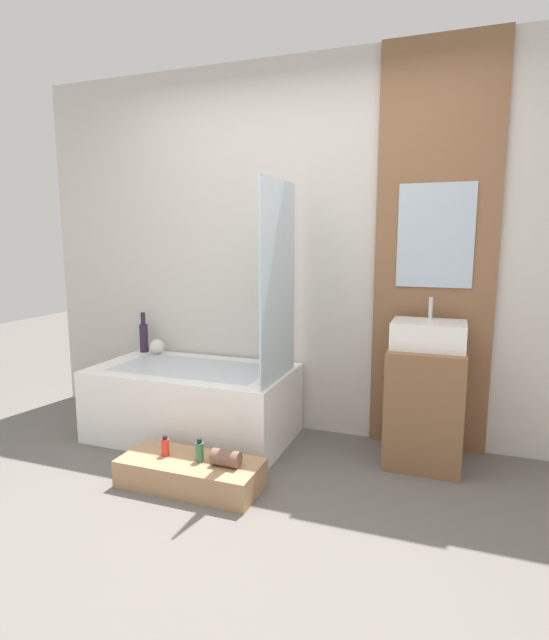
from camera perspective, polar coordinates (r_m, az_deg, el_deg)
name	(u,v)px	position (r m, az deg, el deg)	size (l,w,h in m)	color
ground_plane	(198,547)	(2.52, -8.77, -24.27)	(12.00, 12.00, 0.00)	#605B56
wall_tiled_back	(302,251)	(3.56, 3.15, 7.87)	(4.20, 0.06, 2.60)	beige
wall_wood_accent	(435,252)	(3.36, 17.84, 7.46)	(0.75, 0.04, 2.60)	brown
bathtub	(193,402)	(3.60, -9.26, -9.21)	(1.37, 0.77, 0.50)	white
glass_shower_screen	(278,282)	(3.10, 0.43, 4.37)	(0.01, 0.62, 1.24)	silver
wooden_step_bench	(191,473)	(2.99, -9.56, -16.84)	(0.81, 0.35, 0.16)	#A87F56
vanity_cabinet	(425,406)	(3.27, 16.82, -9.34)	(0.45, 0.46, 0.73)	brown
sink	(429,335)	(3.16, 17.20, -1.62)	(0.43, 0.31, 0.30)	white
vase_tall_dark	(144,336)	(4.07, -14.72, -1.77)	(0.07, 0.07, 0.32)	#2D1E33
vase_round_light	(157,347)	(3.99, -13.28, -2.97)	(0.12, 0.12, 0.12)	silver
bottle_soap_primary	(165,447)	(3.01, -12.38, -13.96)	(0.05, 0.05, 0.12)	red
bottle_soap_secondary	(200,451)	(2.90, -8.56, -14.62)	(0.05, 0.05, 0.13)	#38704C
towel_roll	(226,458)	(2.84, -5.59, -15.43)	(0.09, 0.09, 0.16)	brown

